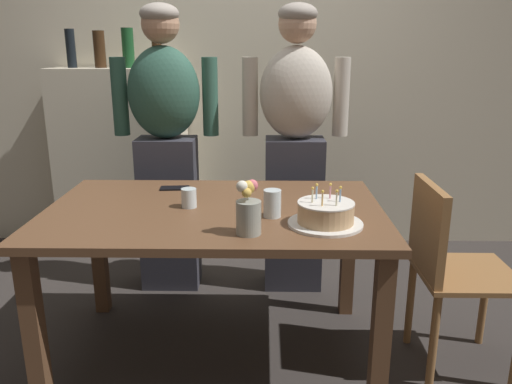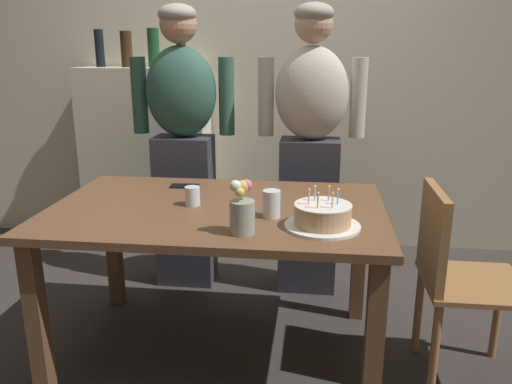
{
  "view_description": "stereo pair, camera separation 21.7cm",
  "coord_description": "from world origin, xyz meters",
  "px_view_note": "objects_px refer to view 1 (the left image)",
  "views": [
    {
      "loc": [
        0.22,
        -2.18,
        1.44
      ],
      "look_at": [
        0.19,
        -0.09,
        0.84
      ],
      "focal_mm": 35.96,
      "sensor_mm": 36.0,
      "label": 1
    },
    {
      "loc": [
        0.44,
        -2.16,
        1.44
      ],
      "look_at": [
        0.19,
        -0.09,
        0.84
      ],
      "focal_mm": 35.96,
      "sensor_mm": 36.0,
      "label": 2
    }
  ],
  "objects_px": {
    "person_man_bearded": "(166,146)",
    "flower_vase": "(248,211)",
    "cell_phone": "(175,188)",
    "water_glass_near": "(189,198)",
    "person_woman_cardigan": "(295,146)",
    "water_glass_far": "(272,203)",
    "birthday_cake": "(326,214)",
    "dining_chair": "(447,262)"
  },
  "relations": [
    {
      "from": "water_glass_near",
      "to": "cell_phone",
      "type": "distance_m",
      "value": 0.32
    },
    {
      "from": "birthday_cake",
      "to": "person_woman_cardigan",
      "type": "distance_m",
      "value": 0.98
    },
    {
      "from": "cell_phone",
      "to": "flower_vase",
      "type": "distance_m",
      "value": 0.75
    },
    {
      "from": "water_glass_far",
      "to": "person_man_bearded",
      "type": "distance_m",
      "value": 1.06
    },
    {
      "from": "water_glass_near",
      "to": "person_woman_cardigan",
      "type": "height_order",
      "value": "person_woman_cardigan"
    },
    {
      "from": "birthday_cake",
      "to": "water_glass_far",
      "type": "height_order",
      "value": "birthday_cake"
    },
    {
      "from": "water_glass_far",
      "to": "cell_phone",
      "type": "relative_size",
      "value": 0.81
    },
    {
      "from": "birthday_cake",
      "to": "flower_vase",
      "type": "xyz_separation_m",
      "value": [
        -0.31,
        -0.1,
        0.05
      ]
    },
    {
      "from": "flower_vase",
      "to": "water_glass_near",
      "type": "bearing_deg",
      "value": 129.95
    },
    {
      "from": "birthday_cake",
      "to": "person_man_bearded",
      "type": "bearing_deg",
      "value": 130.12
    },
    {
      "from": "birthday_cake",
      "to": "water_glass_near",
      "type": "relative_size",
      "value": 3.53
    },
    {
      "from": "water_glass_near",
      "to": "water_glass_far",
      "type": "height_order",
      "value": "water_glass_far"
    },
    {
      "from": "water_glass_near",
      "to": "water_glass_far",
      "type": "distance_m",
      "value": 0.39
    },
    {
      "from": "person_woman_cardigan",
      "to": "birthday_cake",
      "type": "bearing_deg",
      "value": 94.17
    },
    {
      "from": "person_man_bearded",
      "to": "birthday_cake",
      "type": "bearing_deg",
      "value": 130.12
    },
    {
      "from": "birthday_cake",
      "to": "person_woman_cardigan",
      "type": "height_order",
      "value": "person_woman_cardigan"
    },
    {
      "from": "person_man_bearded",
      "to": "dining_chair",
      "type": "height_order",
      "value": "person_man_bearded"
    },
    {
      "from": "birthday_cake",
      "to": "cell_phone",
      "type": "bearing_deg",
      "value": 143.11
    },
    {
      "from": "water_glass_near",
      "to": "person_man_bearded",
      "type": "bearing_deg",
      "value": 107.5
    },
    {
      "from": "cell_phone",
      "to": "water_glass_near",
      "type": "bearing_deg",
      "value": -73.5
    },
    {
      "from": "person_woman_cardigan",
      "to": "water_glass_near",
      "type": "bearing_deg",
      "value": 55.47
    },
    {
      "from": "cell_phone",
      "to": "person_woman_cardigan",
      "type": "xyz_separation_m",
      "value": [
        0.63,
        0.45,
        0.13
      ]
    },
    {
      "from": "water_glass_near",
      "to": "flower_vase",
      "type": "distance_m",
      "value": 0.43
    },
    {
      "from": "person_man_bearded",
      "to": "person_woman_cardigan",
      "type": "bearing_deg",
      "value": -180.0
    },
    {
      "from": "cell_phone",
      "to": "person_man_bearded",
      "type": "distance_m",
      "value": 0.48
    },
    {
      "from": "water_glass_near",
      "to": "flower_vase",
      "type": "xyz_separation_m",
      "value": [
        0.28,
        -0.33,
        0.05
      ]
    },
    {
      "from": "flower_vase",
      "to": "birthday_cake",
      "type": "bearing_deg",
      "value": 18.57
    },
    {
      "from": "water_glass_far",
      "to": "dining_chair",
      "type": "height_order",
      "value": "dining_chair"
    },
    {
      "from": "water_glass_near",
      "to": "water_glass_far",
      "type": "xyz_separation_m",
      "value": [
        0.37,
        -0.13,
        0.02
      ]
    },
    {
      "from": "water_glass_near",
      "to": "person_man_bearded",
      "type": "distance_m",
      "value": 0.79
    },
    {
      "from": "water_glass_near",
      "to": "person_man_bearded",
      "type": "height_order",
      "value": "person_man_bearded"
    },
    {
      "from": "person_man_bearded",
      "to": "dining_chair",
      "type": "distance_m",
      "value": 1.65
    },
    {
      "from": "flower_vase",
      "to": "person_man_bearded",
      "type": "bearing_deg",
      "value": 115.43
    },
    {
      "from": "water_glass_near",
      "to": "flower_vase",
      "type": "height_order",
      "value": "flower_vase"
    },
    {
      "from": "cell_phone",
      "to": "birthday_cake",
      "type": "bearing_deg",
      "value": -41.65
    },
    {
      "from": "water_glass_near",
      "to": "dining_chair",
      "type": "bearing_deg",
      "value": -3.91
    },
    {
      "from": "birthday_cake",
      "to": "person_man_bearded",
      "type": "xyz_separation_m",
      "value": [
        -0.82,
        0.97,
        0.09
      ]
    },
    {
      "from": "flower_vase",
      "to": "person_woman_cardigan",
      "type": "relative_size",
      "value": 0.13
    },
    {
      "from": "person_man_bearded",
      "to": "flower_vase",
      "type": "bearing_deg",
      "value": 115.43
    },
    {
      "from": "water_glass_far",
      "to": "person_woman_cardigan",
      "type": "xyz_separation_m",
      "value": [
        0.14,
        0.87,
        0.08
      ]
    },
    {
      "from": "flower_vase",
      "to": "person_woman_cardigan",
      "type": "distance_m",
      "value": 1.1
    },
    {
      "from": "cell_phone",
      "to": "flower_vase",
      "type": "bearing_deg",
      "value": -62.79
    }
  ]
}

